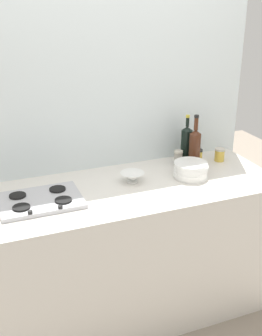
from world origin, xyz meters
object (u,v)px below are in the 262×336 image
plate_stack (191,170)px  condiment_jar_rear (198,155)px  wine_bottle_leftmost (186,143)px  mixing_bowl (132,177)px  stovetop_hob (40,200)px  condiment_jar_spare (178,158)px  wine_bottle_mid_left (195,147)px  condiment_jar_front (220,155)px

plate_stack → condiment_jar_rear: (0.18, 0.23, -0.01)m
wine_bottle_leftmost → mixing_bowl: size_ratio=2.21×
stovetop_hob → condiment_jar_spare: condiment_jar_spare is taller
wine_bottle_leftmost → wine_bottle_mid_left: (0.01, -0.09, 0.00)m
plate_stack → condiment_jar_front: plate_stack is taller
plate_stack → stovetop_hob: bearing=180.0°
stovetop_hob → plate_stack: size_ratio=2.08×
condiment_jar_spare → stovetop_hob: bearing=-167.6°
mixing_bowl → condiment_jar_front: condiment_jar_front is taller
condiment_jar_rear → condiment_jar_spare: bearing=-173.8°
condiment_jar_rear → stovetop_hob: bearing=-168.5°
mixing_bowl → condiment_jar_rear: condiment_jar_rear is taller
condiment_jar_front → condiment_jar_rear: size_ratio=1.09×
condiment_jar_spare → plate_stack: bearing=-95.6°
plate_stack → condiment_jar_front: 0.36m
stovetop_hob → mixing_bowl: size_ratio=3.06×
wine_bottle_mid_left → condiment_jar_spare: bearing=154.4°
wine_bottle_mid_left → mixing_bowl: (-0.48, -0.10, -0.10)m
wine_bottle_mid_left → condiment_jar_rear: wine_bottle_mid_left is taller
condiment_jar_front → condiment_jar_spare: 0.30m
plate_stack → condiment_jar_spare: size_ratio=2.16×
wine_bottle_leftmost → mixing_bowl: wine_bottle_leftmost is taller
wine_bottle_mid_left → condiment_jar_front: 0.22m
mixing_bowl → plate_stack: bearing=-9.9°
condiment_jar_front → wine_bottle_leftmost: bearing=159.4°
wine_bottle_leftmost → condiment_jar_front: bearing=-20.6°
stovetop_hob → condiment_jar_spare: bearing=12.4°
plate_stack → condiment_jar_front: (0.32, 0.17, -0.00)m
wine_bottle_mid_left → plate_stack: bearing=-124.8°
stovetop_hob → wine_bottle_leftmost: bearing=13.8°
mixing_bowl → condiment_jar_front: 0.69m
wine_bottle_leftmost → condiment_jar_front: (0.22, -0.08, -0.08)m
wine_bottle_mid_left → condiment_jar_spare: (-0.09, 0.04, -0.08)m
stovetop_hob → mixing_bowl: bearing=6.4°
condiment_jar_front → wine_bottle_mid_left: bearing=-177.7°
condiment_jar_front → condiment_jar_spare: bearing=172.9°
plate_stack → condiment_jar_front: size_ratio=2.43×
stovetop_hob → condiment_jar_spare: (0.95, 0.21, 0.04)m
wine_bottle_mid_left → condiment_jar_spare: wine_bottle_mid_left is taller
wine_bottle_mid_left → condiment_jar_rear: (0.07, 0.06, -0.09)m
plate_stack → mixing_bowl: size_ratio=1.47×
condiment_jar_rear → plate_stack: bearing=-128.6°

